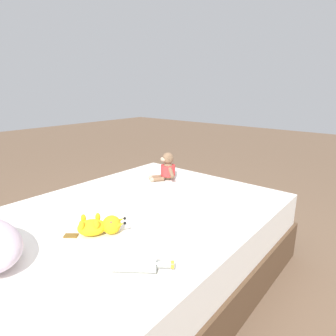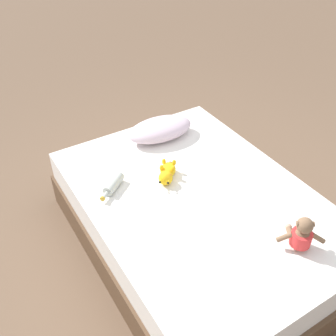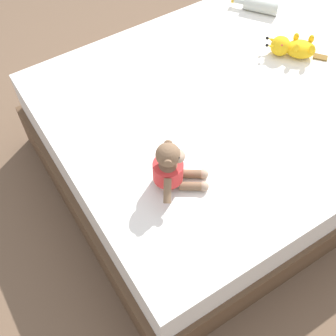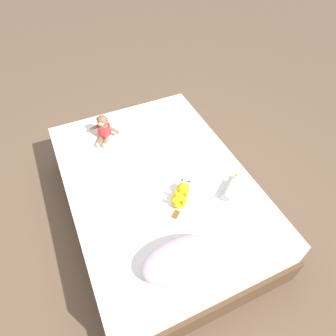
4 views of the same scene
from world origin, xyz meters
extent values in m
plane|color=brown|center=(0.00, 0.00, 0.00)|extent=(16.00, 16.00, 0.00)
cube|color=brown|center=(0.00, 0.00, 0.14)|extent=(1.48, 2.08, 0.28)
cube|color=white|center=(0.00, 0.00, 0.39)|extent=(1.43, 2.02, 0.24)
ellipsoid|color=silver|center=(0.14, 0.75, 0.59)|extent=(0.57, 0.34, 0.16)
ellipsoid|color=brown|center=(0.24, -0.68, 0.59)|extent=(0.15, 0.14, 0.15)
cylinder|color=red|center=(0.24, -0.68, 0.59)|extent=(0.17, 0.17, 0.09)
sphere|color=brown|center=(0.24, -0.68, 0.70)|extent=(0.10, 0.10, 0.10)
ellipsoid|color=tan|center=(0.26, -0.65, 0.69)|extent=(0.08, 0.07, 0.04)
sphere|color=black|center=(0.25, -0.64, 0.71)|extent=(0.01, 0.01, 0.01)
sphere|color=black|center=(0.28, -0.66, 0.71)|extent=(0.01, 0.01, 0.01)
cylinder|color=brown|center=(0.20, -0.65, 0.71)|extent=(0.02, 0.03, 0.03)
cylinder|color=brown|center=(0.28, -0.71, 0.71)|extent=(0.02, 0.03, 0.03)
cylinder|color=brown|center=(0.16, -0.63, 0.60)|extent=(0.10, 0.08, 0.08)
cylinder|color=brown|center=(0.32, -0.73, 0.60)|extent=(0.10, 0.08, 0.08)
cylinder|color=brown|center=(0.27, -0.58, 0.53)|extent=(0.09, 0.10, 0.04)
cylinder|color=brown|center=(0.32, -0.62, 0.53)|extent=(0.09, 0.10, 0.04)
sphere|color=tan|center=(0.30, -0.54, 0.53)|extent=(0.04, 0.04, 0.04)
sphere|color=tan|center=(0.35, -0.58, 0.53)|extent=(0.04, 0.04, 0.04)
ellipsoid|color=yellow|center=(-0.06, 0.31, 0.55)|extent=(0.18, 0.19, 0.08)
sphere|color=yellow|center=(-0.13, 0.23, 0.56)|extent=(0.10, 0.10, 0.10)
cone|color=yellow|center=(-0.13, 0.18, 0.57)|extent=(0.06, 0.07, 0.05)
sphere|color=black|center=(-0.15, 0.16, 0.58)|extent=(0.02, 0.02, 0.02)
cone|color=yellow|center=(-0.17, 0.21, 0.57)|extent=(0.06, 0.07, 0.05)
sphere|color=black|center=(-0.19, 0.19, 0.58)|extent=(0.02, 0.02, 0.02)
sphere|color=red|center=(-0.10, 0.21, 0.59)|extent=(0.02, 0.02, 0.02)
sphere|color=red|center=(-0.15, 0.25, 0.59)|extent=(0.02, 0.02, 0.02)
ellipsoid|color=yellow|center=(-0.05, 0.25, 0.59)|extent=(0.04, 0.04, 0.05)
ellipsoid|color=yellow|center=(-0.11, 0.31, 0.59)|extent=(0.04, 0.04, 0.05)
ellipsoid|color=yellow|center=(0.00, 0.31, 0.59)|extent=(0.04, 0.04, 0.05)
ellipsoid|color=yellow|center=(-0.06, 0.36, 0.59)|extent=(0.04, 0.04, 0.05)
cube|color=brown|center=(0.01, 0.39, 0.52)|extent=(0.08, 0.08, 0.01)
cylinder|color=#B7BCB2|center=(-0.46, 0.38, 0.55)|extent=(0.20, 0.17, 0.07)
cylinder|color=#B7BCB2|center=(-0.56, 0.30, 0.55)|extent=(0.06, 0.06, 0.03)
cylinder|color=gold|center=(-0.59, 0.28, 0.55)|extent=(0.03, 0.04, 0.03)
camera|label=1|loc=(-1.23, 1.08, 1.27)|focal=30.25mm
camera|label=2|loc=(-1.22, -1.58, 2.32)|focal=41.97mm
camera|label=3|loc=(1.05, -1.19, 1.98)|focal=45.75mm
camera|label=4|loc=(0.57, 1.46, 2.38)|focal=31.52mm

